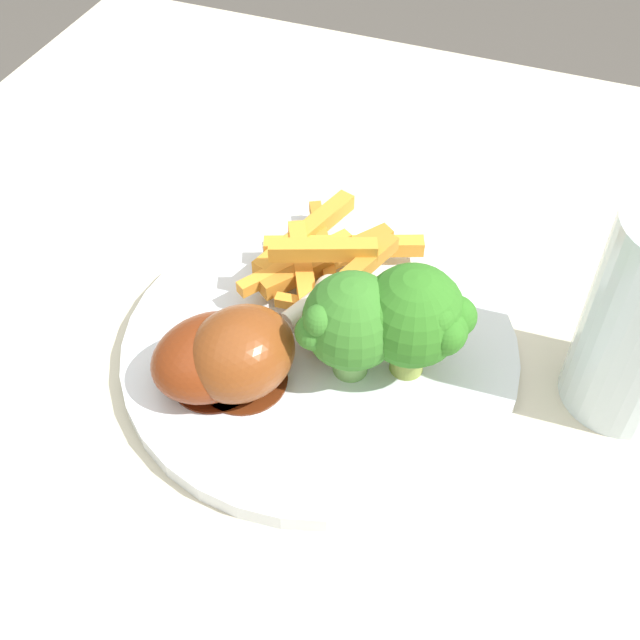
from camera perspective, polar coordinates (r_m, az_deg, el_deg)
The scene contains 7 objects.
dining_table at distance 0.58m, azimuth -4.93°, elevation -15.43°, with size 0.95×0.74×0.75m.
dinner_plate at distance 0.50m, azimuth 0.00°, elevation -2.02°, with size 0.25×0.25×0.01m, color silver.
broccoli_floret_front at distance 0.45m, azimuth 7.04°, elevation 0.07°, with size 0.06×0.07×0.08m.
broccoli_floret_middle at distance 0.45m, azimuth 2.71°, elevation 0.02°, with size 0.06×0.06×0.07m.
carrot_fries_pile at distance 0.52m, azimuth 0.24°, elevation 4.35°, with size 0.14×0.10×0.05m.
chicken_drumstick_near at distance 0.46m, azimuth -5.36°, elevation -2.18°, with size 0.12×0.08×0.05m.
chicken_drumstick_far at distance 0.47m, azimuth -7.38°, elevation -2.47°, with size 0.11×0.10×0.04m.
Camera 1 is at (-0.23, -0.14, 1.13)m, focal length 44.47 mm.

